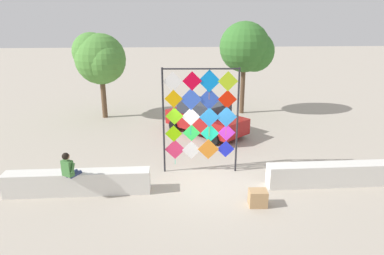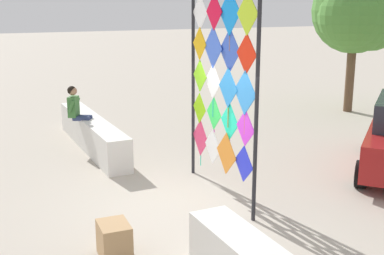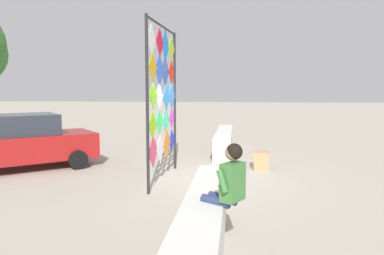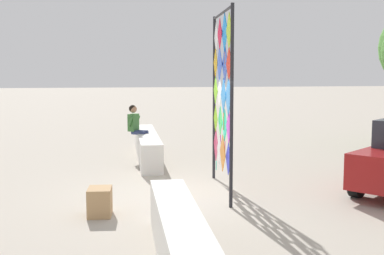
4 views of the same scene
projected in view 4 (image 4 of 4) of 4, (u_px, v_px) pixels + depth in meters
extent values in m
plane|color=#ADA393|center=(180.00, 195.00, 11.28)|extent=(120.00, 120.00, 0.00)
cube|color=silver|center=(147.00, 146.00, 15.53)|extent=(4.79, 0.58, 0.79)
cube|color=silver|center=(183.00, 248.00, 6.81)|extent=(4.79, 0.58, 0.79)
cylinder|color=#232328|center=(214.00, 99.00, 12.72)|extent=(0.07, 0.07, 3.99)
cylinder|color=#232328|center=(232.00, 107.00, 10.03)|extent=(0.07, 0.07, 3.99)
cylinder|color=#232328|center=(222.00, 13.00, 11.15)|extent=(2.72, 0.21, 0.06)
cube|color=#E63061|center=(216.00, 145.00, 12.45)|extent=(0.78, 0.06, 0.78)
cylinder|color=#16E5AD|center=(216.00, 165.00, 12.51)|extent=(0.02, 0.02, 0.23)
cube|color=white|center=(219.00, 150.00, 11.83)|extent=(0.72, 0.05, 0.72)
cube|color=orange|center=(223.00, 153.00, 11.19)|extent=(0.81, 0.06, 0.81)
cube|color=#212CE1|center=(228.00, 159.00, 10.54)|extent=(0.67, 0.05, 0.67)
cube|color=#80CD07|center=(216.00, 119.00, 12.41)|extent=(0.64, 0.05, 0.64)
cube|color=#33F05B|center=(220.00, 121.00, 11.75)|extent=(0.65, 0.05, 0.65)
cylinder|color=#E516B9|center=(221.00, 140.00, 11.80)|extent=(0.02, 0.02, 0.22)
cube|color=#1CF1BA|center=(225.00, 125.00, 11.07)|extent=(0.70, 0.05, 0.70)
cylinder|color=#E5164C|center=(225.00, 148.00, 11.13)|extent=(0.02, 0.02, 0.29)
cube|color=#D836E4|center=(229.00, 127.00, 10.45)|extent=(0.65, 0.05, 0.65)
cube|color=#7DDD15|center=(216.00, 90.00, 12.29)|extent=(0.65, 0.05, 0.65)
cube|color=white|center=(220.00, 93.00, 11.70)|extent=(0.70, 0.05, 0.70)
cylinder|color=#168BE5|center=(220.00, 116.00, 11.76)|extent=(0.02, 0.02, 0.36)
cube|color=#2382D7|center=(223.00, 95.00, 11.03)|extent=(0.74, 0.05, 0.74)
cylinder|color=orange|center=(224.00, 121.00, 11.09)|extent=(0.02, 0.02, 0.37)
cube|color=#2D88E0|center=(228.00, 97.00, 10.41)|extent=(0.78, 0.06, 0.78)
cylinder|color=orange|center=(229.00, 125.00, 10.47)|extent=(0.02, 0.02, 0.35)
cube|color=#E9A507|center=(216.00, 63.00, 12.24)|extent=(0.66, 0.05, 0.66)
cylinder|color=blue|center=(216.00, 85.00, 12.30)|extent=(0.02, 0.02, 0.37)
cube|color=blue|center=(219.00, 64.00, 11.62)|extent=(0.80, 0.06, 0.80)
cylinder|color=gold|center=(220.00, 89.00, 11.69)|extent=(0.02, 0.02, 0.35)
cube|color=blue|center=(225.00, 64.00, 10.97)|extent=(0.81, 0.06, 0.81)
cube|color=red|center=(229.00, 64.00, 10.32)|extent=(0.69, 0.05, 0.70)
cube|color=white|center=(216.00, 37.00, 12.18)|extent=(0.71, 0.05, 0.71)
cube|color=red|center=(220.00, 34.00, 11.50)|extent=(0.70, 0.05, 0.70)
cube|color=#0B81EB|center=(224.00, 32.00, 10.90)|extent=(0.82, 0.06, 0.82)
cylinder|color=orange|center=(225.00, 58.00, 10.96)|extent=(0.02, 0.02, 0.27)
cube|color=#AFD51E|center=(229.00, 30.00, 10.24)|extent=(0.72, 0.05, 0.72)
cylinder|color=navy|center=(145.00, 147.00, 15.37)|extent=(0.11, 0.11, 0.79)
cylinder|color=navy|center=(138.00, 133.00, 15.41)|extent=(0.34, 0.44, 0.13)
cube|color=navy|center=(147.00, 159.00, 15.39)|extent=(0.21, 0.26, 0.09)
cylinder|color=navy|center=(148.00, 146.00, 15.52)|extent=(0.11, 0.11, 0.79)
cylinder|color=navy|center=(141.00, 132.00, 15.56)|extent=(0.34, 0.44, 0.13)
cube|color=navy|center=(150.00, 158.00, 15.54)|extent=(0.21, 0.26, 0.09)
cube|color=#3D7538|center=(133.00, 122.00, 15.54)|extent=(0.41, 0.36, 0.52)
sphere|color=#A37556|center=(133.00, 109.00, 15.49)|extent=(0.22, 0.22, 0.22)
sphere|color=black|center=(133.00, 109.00, 15.50)|extent=(0.22, 0.22, 0.22)
cylinder|color=#3D7538|center=(130.00, 121.00, 15.33)|extent=(0.16, 0.19, 0.31)
cylinder|color=#3D7538|center=(138.00, 120.00, 15.73)|extent=(0.16, 0.19, 0.31)
cylinder|color=black|center=(357.00, 184.00, 11.03)|extent=(0.53, 0.57, 0.56)
cube|color=tan|center=(100.00, 202.00, 9.67)|extent=(0.58, 0.47, 0.53)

